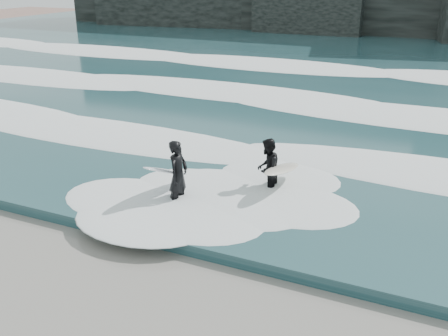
% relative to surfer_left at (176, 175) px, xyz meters
% --- Properties ---
extents(sea, '(90.00, 52.00, 0.30)m').
position_rel_surfer_left_xyz_m(sea, '(1.48, 23.94, -0.80)').
color(sea, '#21464C').
rests_on(sea, ground).
extents(foam_near, '(60.00, 3.20, 0.20)m').
position_rel_surfer_left_xyz_m(foam_near, '(1.48, 3.94, -0.55)').
color(foam_near, white).
rests_on(foam_near, sea).
extents(foam_mid, '(60.00, 4.00, 0.24)m').
position_rel_surfer_left_xyz_m(foam_mid, '(1.48, 10.94, -0.53)').
color(foam_mid, white).
rests_on(foam_mid, sea).
extents(foam_far, '(60.00, 4.80, 0.30)m').
position_rel_surfer_left_xyz_m(foam_far, '(1.48, 19.94, -0.50)').
color(foam_far, white).
rests_on(foam_far, sea).
extents(surfer_left, '(0.98, 1.85, 1.88)m').
position_rel_surfer_left_xyz_m(surfer_left, '(0.00, 0.00, 0.00)').
color(surfer_left, black).
rests_on(surfer_left, ground).
extents(surfer_right, '(1.11, 2.13, 1.68)m').
position_rel_surfer_left_xyz_m(surfer_right, '(1.98, 1.62, -0.10)').
color(surfer_right, black).
rests_on(surfer_right, ground).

